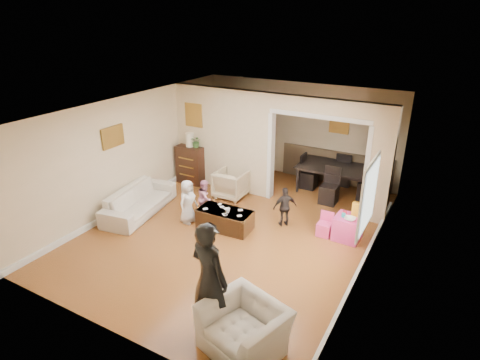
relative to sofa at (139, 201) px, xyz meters
The scene contains 27 objects.
floor 2.35m from the sofa, 11.04° to the left, with size 7.00×7.00×0.00m, color #A75C2B.
partition_left 2.62m from the sofa, 67.88° to the left, with size 2.75×0.18×2.60m, color beige.
partition_right 5.36m from the sofa, 25.25° to the left, with size 0.55×0.18×2.60m, color beige.
partition_header 4.59m from the sofa, 33.54° to the left, with size 2.22×0.18×0.35m, color beige.
window_pane 5.17m from the sofa, ahead, with size 0.03×0.95×1.10m, color white.
framed_art_partition 2.65m from the sofa, 87.65° to the left, with size 0.45×0.03×0.55m, color brown.
framed_art_sofa_wall 1.57m from the sofa, 159.99° to the right, with size 0.03×0.55×0.40m, color brown.
framed_art_alcove 5.34m from the sofa, 48.92° to the left, with size 0.45×0.03×0.55m, color brown.
sofa is the anchor object (origin of this frame).
armchair_back 2.26m from the sofa, 51.85° to the left, with size 0.73×0.75×0.68m, color tan.
armchair_front 4.70m from the sofa, 30.50° to the right, with size 1.07×0.93×0.69m, color beige.
dresser 2.06m from the sofa, 90.11° to the left, with size 0.74×0.42×1.02m, color #321A0F.
table_lamp 2.24m from the sofa, 90.11° to the left, with size 0.22×0.22×0.36m, color beige.
potted_plant 2.24m from the sofa, 84.55° to the left, with size 0.29×0.25×0.32m, color #497835.
coffee_table 2.13m from the sofa, ahead, with size 1.14×0.57×0.43m, color #351D10.
coffee_cup 2.22m from the sofa, ahead, with size 0.10×0.10×0.10m, color white.
play_table 4.65m from the sofa, 14.88° to the left, with size 0.52×0.52×0.50m, color #F5409C.
cereal_box 4.80m from the sofa, 15.67° to the left, with size 0.20×0.07×0.30m, color yellow.
cyan_cup 4.54m from the sofa, 14.60° to the left, with size 0.08×0.08×0.08m, color #24A9B5.
toy_block 4.57m from the sofa, 16.73° to the left, with size 0.08×0.06×0.05m, color #B6162E.
play_bowl 4.67m from the sofa, 13.30° to the left, with size 0.22×0.22×0.05m, color white.
dining_table 4.89m from the sofa, 41.89° to the left, with size 2.00×1.11×0.70m, color black.
adult_person 4.18m from the sofa, 33.62° to the right, with size 0.65×0.42×1.77m, color black.
child_kneel_a 1.28m from the sofa, ahead, with size 0.48×0.31×0.99m, color silver.
child_kneel_b 1.54m from the sofa, 24.32° to the left, with size 0.42×0.33×0.86m, color #C87D9A.
child_toddler 3.33m from the sofa, 18.97° to the left, with size 0.52×0.22×0.89m, color black.
craft_papers 2.14m from the sofa, ahead, with size 0.92×0.47×0.00m.
Camera 1 is at (3.78, -6.55, 4.32)m, focal length 30.10 mm.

